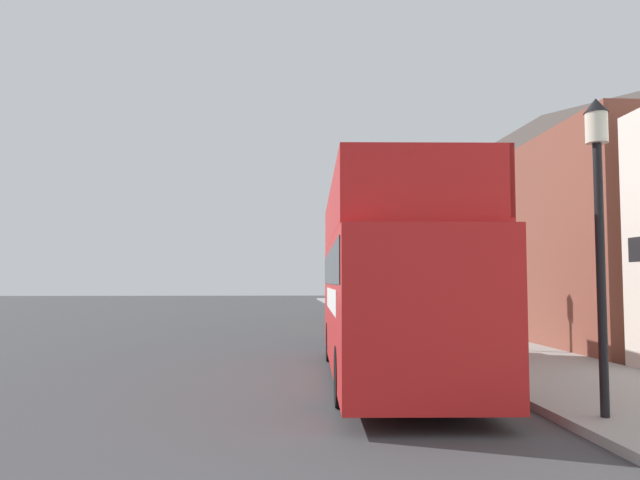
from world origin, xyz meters
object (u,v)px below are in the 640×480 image
Objects in this scene: parked_car_ahead_of_bus at (370,323)px; lamp_post_second at (430,242)px; tour_bus at (388,292)px; lamp_post_nearest at (599,195)px.

lamp_post_second is (1.48, -2.65, 2.57)m from parked_car_ahead_of_bus.
tour_bus is 5.37m from lamp_post_nearest.
parked_car_ahead_of_bus is 12.68m from lamp_post_nearest.
lamp_post_second reaches higher than parked_car_ahead_of_bus.
tour_bus is 7.80m from parked_car_ahead_of_bus.
lamp_post_nearest reaches higher than parked_car_ahead_of_bus.
lamp_post_second is at bearing 69.49° from tour_bus.
lamp_post_second is at bearing -63.40° from parked_car_ahead_of_bus.
tour_bus is at bearing -97.46° from parked_car_ahead_of_bus.
lamp_post_second is (-0.20, 9.63, -0.08)m from lamp_post_nearest.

